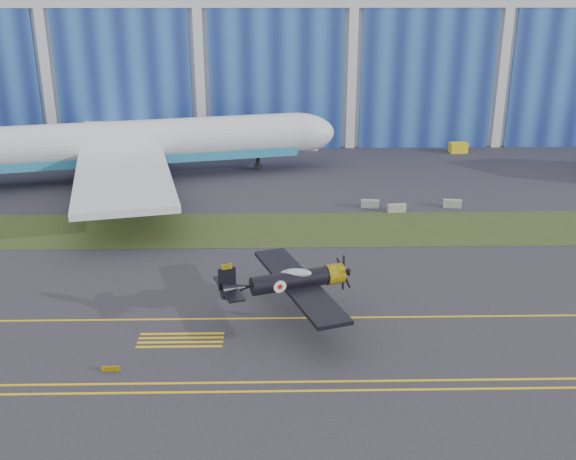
{
  "coord_description": "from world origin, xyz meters",
  "views": [
    {
      "loc": [
        -11.31,
        -49.81,
        23.82
      ],
      "look_at": [
        -10.21,
        3.88,
        3.73
      ],
      "focal_mm": 42.0,
      "sensor_mm": 36.0,
      "label": 1
    }
  ],
  "objects_px": {
    "tug": "(458,148)",
    "warbird": "(291,281)",
    "shipping_container": "(297,141)",
    "jetliner": "(124,96)"
  },
  "relations": [
    {
      "from": "shipping_container",
      "to": "jetliner",
      "type": "bearing_deg",
      "value": -154.82
    },
    {
      "from": "warbird",
      "to": "shipping_container",
      "type": "xyz_separation_m",
      "value": [
        2.29,
        53.02,
        -1.88
      ]
    },
    {
      "from": "tug",
      "to": "warbird",
      "type": "bearing_deg",
      "value": -120.91
    },
    {
      "from": "warbird",
      "to": "shipping_container",
      "type": "bearing_deg",
      "value": 68.6
    },
    {
      "from": "warbird",
      "to": "tug",
      "type": "bearing_deg",
      "value": 44.25
    },
    {
      "from": "jetliner",
      "to": "warbird",
      "type": "bearing_deg",
      "value": -75.96
    },
    {
      "from": "warbird",
      "to": "jetliner",
      "type": "relative_size",
      "value": 0.24
    },
    {
      "from": "jetliner",
      "to": "shipping_container",
      "type": "relative_size",
      "value": 12.03
    },
    {
      "from": "warbird",
      "to": "shipping_container",
      "type": "relative_size",
      "value": 2.84
    },
    {
      "from": "shipping_container",
      "to": "tug",
      "type": "height_order",
      "value": "shipping_container"
    }
  ]
}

